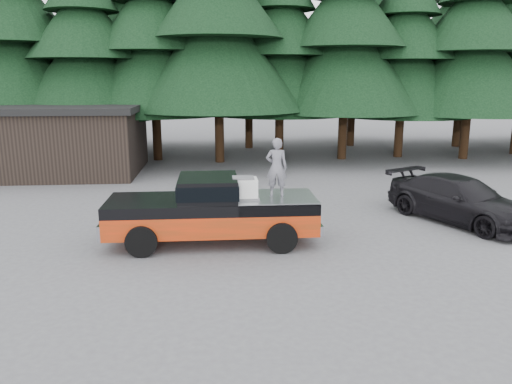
{
  "coord_description": "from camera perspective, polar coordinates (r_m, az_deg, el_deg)",
  "views": [
    {
      "loc": [
        -1.25,
        -12.9,
        4.63
      ],
      "look_at": [
        -0.19,
        0.0,
        1.62
      ],
      "focal_mm": 35.0,
      "sensor_mm": 36.0,
      "label": 1
    }
  ],
  "objects": [
    {
      "name": "treeline",
      "position": [
        30.3,
        -1.62,
        18.93
      ],
      "size": [
        60.15,
        16.05,
        17.5
      ],
      "color": "black",
      "rests_on": "ground"
    },
    {
      "name": "man_on_bed",
      "position": [
        13.96,
        2.36,
        2.85
      ],
      "size": [
        0.64,
        0.46,
        1.65
      ],
      "primitive_type": "imported",
      "rotation": [
        0.0,
        0.0,
        3.02
      ],
      "color": "slate",
      "rests_on": "pickup_truck"
    },
    {
      "name": "utility_building",
      "position": [
        26.25,
        -21.97,
        5.65
      ],
      "size": [
        8.4,
        6.4,
        3.3
      ],
      "color": "black",
      "rests_on": "ground"
    },
    {
      "name": "ground",
      "position": [
        13.76,
        0.78,
        -6.57
      ],
      "size": [
        120.0,
        120.0,
        0.0
      ],
      "primitive_type": "plane",
      "color": "#4C4B4E",
      "rests_on": "ground"
    },
    {
      "name": "parked_car",
      "position": [
        17.46,
        22.27,
        -0.82
      ],
      "size": [
        4.07,
        5.41,
        1.46
      ],
      "primitive_type": "imported",
      "rotation": [
        0.0,
        0.0,
        0.46
      ],
      "color": "black",
      "rests_on": "ground"
    },
    {
      "name": "pickup_truck",
      "position": [
        14.17,
        -5.02,
        -3.21
      ],
      "size": [
        6.0,
        2.04,
        1.33
      ],
      "primitive_type": null,
      "color": "red",
      "rests_on": "ground"
    },
    {
      "name": "air_compressor",
      "position": [
        13.76,
        -1.48,
        0.36
      ],
      "size": [
        0.78,
        0.65,
        0.54
      ],
      "primitive_type": "cube",
      "rotation": [
        0.0,
        0.0,
        -0.0
      ],
      "color": "silver",
      "rests_on": "pickup_truck"
    },
    {
      "name": "truck_cab",
      "position": [
        13.93,
        -5.51,
        0.57
      ],
      "size": [
        1.66,
        1.9,
        0.59
      ],
      "primitive_type": "cube",
      "color": "black",
      "rests_on": "pickup_truck"
    }
  ]
}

